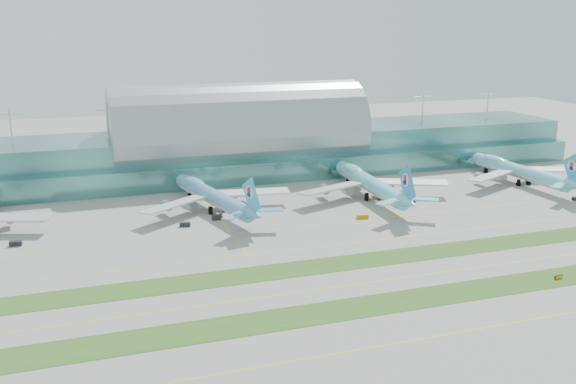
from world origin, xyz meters
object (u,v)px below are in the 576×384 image
object	(u,v)px
airliner_c	(369,182)
taxiway_sign_east	(558,277)
terminal	(239,144)
airliner_b	(212,195)
airliner_d	(518,170)

from	to	relation	value
airliner_c	taxiway_sign_east	world-z (taller)	airliner_c
terminal	airliner_b	xyz separation A→B (m)	(-25.82, -58.52, -8.15)
airliner_b	airliner_c	size ratio (longest dim) A/B	0.93
terminal	taxiway_sign_east	bearing A→B (deg)	-71.38
terminal	airliner_d	size ratio (longest dim) A/B	4.75
airliner_b	airliner_d	bearing A→B (deg)	-14.18
airliner_b	airliner_d	size ratio (longest dim) A/B	0.99
terminal	airliner_d	bearing A→B (deg)	-27.81
terminal	airliner_c	size ratio (longest dim) A/B	4.48
airliner_c	airliner_d	xyz separation A→B (m)	(74.29, 0.24, -0.37)
terminal	airliner_c	world-z (taller)	terminal
airliner_c	terminal	bearing A→B (deg)	125.47
airliner_b	airliner_d	xyz separation A→B (m)	(140.31, -1.88, -0.01)
taxiway_sign_east	airliner_d	bearing A→B (deg)	53.89
airliner_b	terminal	bearing A→B (deg)	52.77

